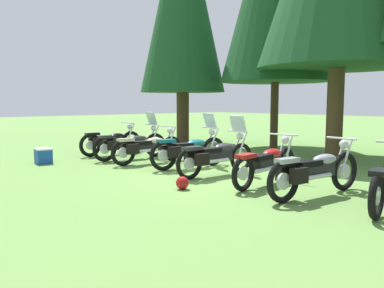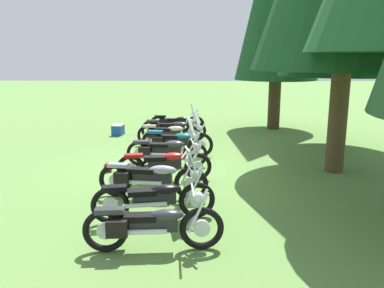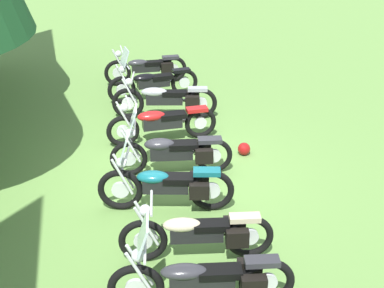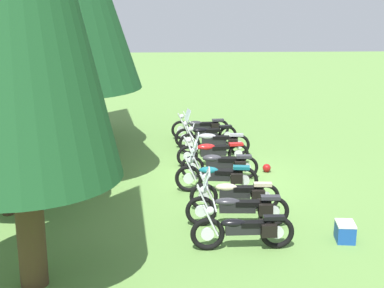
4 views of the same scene
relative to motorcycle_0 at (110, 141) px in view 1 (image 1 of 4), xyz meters
name	(u,v)px [view 1 (image 1 of 4)]	position (x,y,z in m)	size (l,w,h in m)	color
ground_plane	(221,175)	(4.73, 0.15, -0.44)	(80.00, 80.00, 0.00)	#608C42
motorcycle_0	(110,141)	(0.00, 0.00, 0.00)	(0.69, 2.18, 1.01)	black
motorcycle_1	(130,143)	(1.22, -0.04, 0.03)	(0.64, 2.39, 1.37)	black
motorcycle_2	(147,147)	(2.19, -0.11, 0.01)	(0.62, 2.23, 1.00)	black
motorcycle_3	(189,149)	(3.52, 0.24, 0.04)	(0.75, 2.24, 1.38)	black
motorcycle_4	(216,155)	(4.69, 0.04, 0.04)	(0.64, 2.27, 1.36)	black
motorcycle_5	(267,162)	(6.04, 0.15, 0.01)	(0.67, 2.31, 0.99)	black
motorcycle_6	(315,171)	(7.25, -0.05, 0.03)	(0.71, 2.39, 1.02)	black
picnic_cooler	(43,156)	(0.31, -2.23, -0.23)	(0.55, 0.45, 0.42)	#19479E
dropped_helmet	(182,183)	(5.27, -1.44, -0.31)	(0.25, 0.25, 0.25)	maroon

